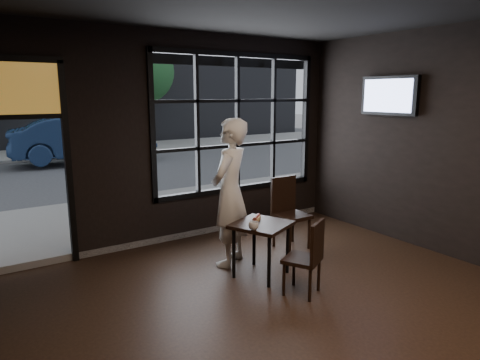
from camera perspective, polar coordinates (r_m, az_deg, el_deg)
floor at (r=4.30m, az=12.54°, el=-21.06°), size 6.00×7.00×0.02m
window_frame at (r=7.14m, az=-0.35°, el=7.57°), size 3.06×0.12×2.28m
stained_transom at (r=6.00m, az=-28.37°, el=10.75°), size 1.20×0.06×0.70m
street_asphalt at (r=26.71m, az=-27.51°, el=5.21°), size 60.00×41.00×0.04m
cafe_table at (r=5.49m, az=2.83°, el=-9.19°), size 0.85×0.85×0.70m
chair_near at (r=5.03m, az=8.29°, el=-10.12°), size 0.52×0.52×0.89m
chair_window at (r=6.43m, az=6.93°, el=-4.45°), size 0.46×0.46×1.06m
man at (r=5.69m, az=-1.36°, el=-1.72°), size 0.86×0.80×1.98m
hotdog at (r=5.46m, az=2.23°, el=-5.14°), size 0.21×0.19×0.06m
cup at (r=5.10m, az=1.83°, el=-6.13°), size 0.17×0.17×0.10m
tv at (r=7.08m, az=19.27°, el=10.57°), size 0.11×1.01×0.59m
navy_car at (r=15.03m, az=-20.13°, el=5.25°), size 4.65×2.07×1.48m
tree_right at (r=19.17m, az=-12.83°, el=13.87°), size 2.65×2.65×4.52m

